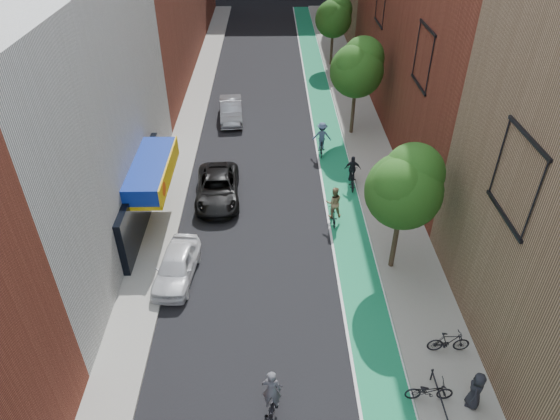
{
  "coord_description": "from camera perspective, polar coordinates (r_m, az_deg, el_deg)",
  "views": [
    {
      "loc": [
        -0.06,
        -7.75,
        16.17
      ],
      "look_at": [
        0.35,
        12.74,
        1.5
      ],
      "focal_mm": 32.0,
      "sensor_mm": 36.0,
      "label": 1
    }
  ],
  "objects": [
    {
      "name": "bike_lane",
      "position": [
        37.64,
        5.24,
        10.01
      ],
      "size": [
        2.0,
        68.0,
        0.01
      ],
      "primitive_type": "cube",
      "color": "#168055",
      "rests_on": "ground"
    },
    {
      "name": "sidewalk_left",
      "position": [
        37.86,
        -10.21,
        9.86
      ],
      "size": [
        2.0,
        68.0,
        0.15
      ],
      "primitive_type": "cube",
      "color": "gray",
      "rests_on": "ground"
    },
    {
      "name": "sidewalk_right",
      "position": [
        37.96,
        9.06,
        10.05
      ],
      "size": [
        3.0,
        68.0,
        0.15
      ],
      "primitive_type": "cube",
      "color": "gray",
      "rests_on": "ground"
    },
    {
      "name": "building_left_white",
      "position": [
        26.39,
        -25.89,
        9.29
      ],
      "size": [
        8.0,
        20.0,
        12.0
      ],
      "primitive_type": "cube",
      "color": "silver",
      "rests_on": "ground"
    },
    {
      "name": "tree_near",
      "position": [
        21.93,
        14.14,
        2.73
      ],
      "size": [
        3.4,
        3.36,
        6.42
      ],
      "color": "#332619",
      "rests_on": "ground"
    },
    {
      "name": "tree_mid",
      "position": [
        34.19,
        8.87,
        15.92
      ],
      "size": [
        3.55,
        3.53,
        6.74
      ],
      "color": "#332619",
      "rests_on": "ground"
    },
    {
      "name": "tree_far",
      "position": [
        47.58,
        6.2,
        21.2
      ],
      "size": [
        3.3,
        3.25,
        6.21
      ],
      "color": "#332619",
      "rests_on": "ground"
    },
    {
      "name": "parked_car_white",
      "position": [
        23.62,
        -11.74,
        -6.26
      ],
      "size": [
        2.05,
        4.25,
        1.4
      ],
      "primitive_type": "imported",
      "rotation": [
        0.0,
        0.0,
        -0.1
      ],
      "color": "white",
      "rests_on": "ground"
    },
    {
      "name": "parked_car_black",
      "position": [
        28.53,
        -7.14,
        2.5
      ],
      "size": [
        2.67,
        5.31,
        1.44
      ],
      "primitive_type": "imported",
      "rotation": [
        0.0,
        0.0,
        0.05
      ],
      "color": "black",
      "rests_on": "ground"
    },
    {
      "name": "parked_car_silver",
      "position": [
        37.73,
        -5.62,
        11.29
      ],
      "size": [
        1.93,
        4.65,
        1.49
      ],
      "primitive_type": "imported",
      "rotation": [
        0.0,
        0.0,
        0.08
      ],
      "color": "gray",
      "rests_on": "ground"
    },
    {
      "name": "cyclist_lead",
      "position": [
        18.5,
        -0.96,
        -20.97
      ],
      "size": [
        0.92,
        1.97,
        2.2
      ],
      "rotation": [
        0.0,
        0.0,
        3.0
      ],
      "color": "black",
      "rests_on": "ground"
    },
    {
      "name": "cyclist_lane_near",
      "position": [
        26.5,
        6.13,
        0.33
      ],
      "size": [
        0.91,
        1.53,
        2.14
      ],
      "rotation": [
        0.0,
        0.0,
        3.2
      ],
      "color": "black",
      "rests_on": "ground"
    },
    {
      "name": "cyclist_lane_mid",
      "position": [
        29.77,
        8.24,
        3.9
      ],
      "size": [
        0.96,
        1.93,
        1.95
      ],
      "rotation": [
        0.0,
        0.0,
        3.08
      ],
      "color": "black",
      "rests_on": "ground"
    },
    {
      "name": "cyclist_lane_far",
      "position": [
        32.88,
        4.79,
        8.0
      ],
      "size": [
        1.24,
        1.72,
        2.21
      ],
      "rotation": [
        0.0,
        0.0,
        3.08
      ],
      "color": "black",
      "rests_on": "ground"
    },
    {
      "name": "parked_bike_near",
      "position": [
        19.61,
        16.69,
        -19.17
      ],
      "size": [
        1.74,
        0.63,
        0.91
      ],
      "primitive_type": "imported",
      "rotation": [
        0.0,
        0.0,
        1.55
      ],
      "color": "black",
      "rests_on": "sidewalk_right"
    },
    {
      "name": "parked_bike_mid",
      "position": [
        21.18,
        18.73,
        -14.08
      ],
      "size": [
        1.69,
        0.48,
        1.01
      ],
      "primitive_type": "imported",
      "rotation": [
        0.0,
        0.0,
        1.57
      ],
      "color": "black",
      "rests_on": "sidewalk_right"
    },
    {
      "name": "pedestrian",
      "position": [
        19.69,
        21.5,
        -18.6
      ],
      "size": [
        0.8,
        0.93,
        1.62
      ],
      "primitive_type": "imported",
      "rotation": [
        0.0,
        0.0,
        -2.0
      ],
      "color": "black",
      "rests_on": "sidewalk_right"
    }
  ]
}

